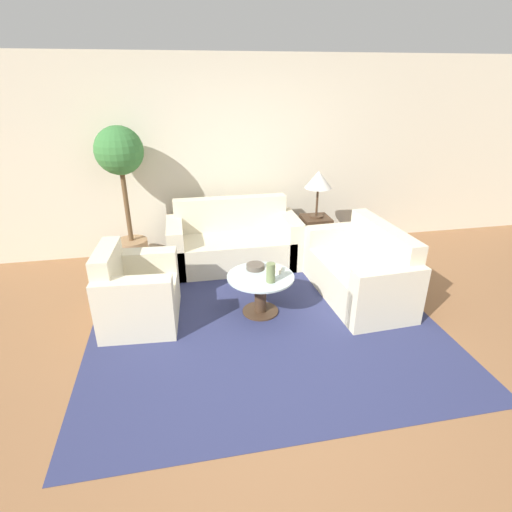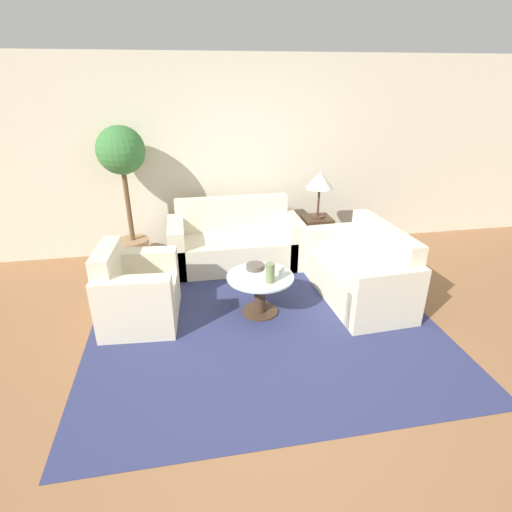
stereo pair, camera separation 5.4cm
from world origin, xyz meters
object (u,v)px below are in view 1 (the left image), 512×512
(loveseat, at_px, (362,273))
(bowl, at_px, (255,267))
(sofa_main, at_px, (233,243))
(book_stack, at_px, (274,269))
(coffee_table, at_px, (261,289))
(armchair, at_px, (135,296))
(vase, at_px, (271,273))
(potted_plant, at_px, (123,176))
(table_lamp, at_px, (318,181))

(loveseat, bearing_deg, bowl, -94.20)
(sofa_main, distance_m, book_stack, 1.26)
(sofa_main, relative_size, coffee_table, 2.44)
(sofa_main, xyz_separation_m, book_stack, (0.26, -1.22, 0.18))
(armchair, bearing_deg, loveseat, -85.00)
(loveseat, relative_size, bowl, 7.72)
(bowl, bearing_deg, vase, -73.37)
(potted_plant, bearing_deg, coffee_table, -46.45)
(coffee_table, bearing_deg, loveseat, 6.88)
(sofa_main, bearing_deg, armchair, -134.68)
(armchair, bearing_deg, table_lamp, -58.85)
(vase, distance_m, book_stack, 0.25)
(sofa_main, xyz_separation_m, vase, (0.17, -1.44, 0.25))
(table_lamp, height_order, vase, table_lamp)
(loveseat, xyz_separation_m, potted_plant, (-2.64, 1.35, 0.91))
(armchair, relative_size, potted_plant, 0.51)
(sofa_main, relative_size, loveseat, 1.15)
(table_lamp, distance_m, vase, 1.81)
(loveseat, bearing_deg, potted_plant, -120.18)
(coffee_table, distance_m, potted_plant, 2.26)
(potted_plant, relative_size, vase, 8.91)
(vase, bearing_deg, armchair, 169.73)
(sofa_main, distance_m, vase, 1.47)
(coffee_table, relative_size, bowl, 3.64)
(armchair, height_order, table_lamp, table_lamp)
(potted_plant, xyz_separation_m, vase, (1.50, -1.64, -0.66))
(coffee_table, bearing_deg, book_stack, 27.04)
(vase, height_order, book_stack, vase)
(loveseat, height_order, vase, loveseat)
(potted_plant, height_order, vase, potted_plant)
(potted_plant, relative_size, book_stack, 8.91)
(armchair, xyz_separation_m, coffee_table, (1.28, -0.10, -0.01))
(vase, xyz_separation_m, book_stack, (0.08, 0.22, -0.08))
(sofa_main, height_order, vase, sofa_main)
(armchair, bearing_deg, sofa_main, -40.72)
(loveseat, relative_size, vase, 7.36)
(table_lamp, xyz_separation_m, bowl, (-1.06, -1.12, -0.61))
(sofa_main, xyz_separation_m, bowl, (0.08, -1.12, 0.18))
(sofa_main, xyz_separation_m, armchair, (-1.18, -1.19, 0.01))
(sofa_main, distance_m, bowl, 1.14)
(vase, relative_size, bowl, 1.05)
(bowl, bearing_deg, coffee_table, -82.38)
(sofa_main, xyz_separation_m, potted_plant, (-1.32, 0.20, 0.92))
(coffee_table, height_order, bowl, bowl)
(sofa_main, xyz_separation_m, loveseat, (1.31, -1.15, 0.00))
(sofa_main, height_order, loveseat, sofa_main)
(sofa_main, bearing_deg, loveseat, -41.19)
(potted_plant, bearing_deg, vase, -47.69)
(armchair, distance_m, table_lamp, 2.72)
(loveseat, height_order, potted_plant, potted_plant)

